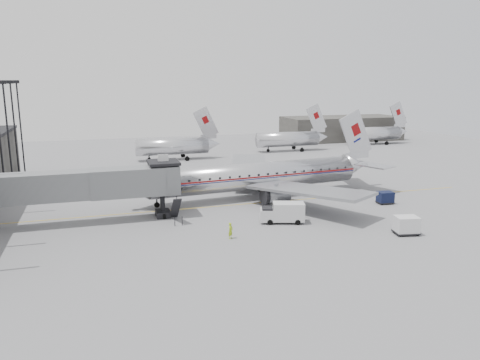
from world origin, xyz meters
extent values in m
plane|color=slate|center=(0.00, 0.00, 0.00)|extent=(160.00, 160.00, 0.00)
cube|color=#363431|center=(45.00, 60.00, 3.00)|extent=(30.00, 12.00, 6.00)
cube|color=gold|center=(3.00, 6.00, 0.01)|extent=(60.00, 0.15, 0.01)
cube|color=#5A5C5E|center=(-22.00, 3.60, 4.30)|extent=(12.00, 2.80, 3.00)
cube|color=#5A5C5E|center=(-13.00, 3.60, 4.30)|extent=(8.00, 3.00, 3.10)
cube|color=#5A5C5E|center=(-9.00, 4.00, 4.30)|extent=(3.20, 3.60, 3.20)
cube|color=black|center=(-9.00, 4.00, 6.20)|extent=(3.40, 3.80, 0.30)
cube|color=white|center=(-9.00, 4.00, 6.70)|extent=(1.20, 0.15, 0.80)
cylinder|color=black|center=(-9.30, 3.60, 1.40)|extent=(0.56, 0.56, 2.80)
cube|color=black|center=(-9.30, 3.60, 0.35)|extent=(1.60, 2.20, 0.70)
cylinder|color=black|center=(-9.30, 2.60, 0.30)|extent=(0.30, 0.60, 0.60)
cylinder|color=black|center=(-9.30, 4.60, 0.30)|extent=(0.30, 0.60, 0.60)
cube|color=black|center=(-8.20, 1.30, 1.50)|extent=(0.90, 3.20, 2.90)
cylinder|color=black|center=(-27.50, 16.00, 7.50)|extent=(0.24, 0.24, 15.00)
cylinder|color=black|center=(-27.50, 22.00, 7.50)|extent=(0.24, 0.24, 15.00)
cube|color=black|center=(-27.50, 22.00, 15.00)|extent=(0.90, 0.25, 0.50)
cylinder|color=black|center=(-27.50, 28.00, 7.50)|extent=(0.24, 0.24, 15.00)
cube|color=black|center=(-27.50, 28.00, 15.00)|extent=(0.90, 0.25, 0.50)
cylinder|color=black|center=(-27.50, 34.00, 7.50)|extent=(0.24, 0.24, 15.00)
cube|color=black|center=(-27.50, 34.00, 15.00)|extent=(0.90, 0.25, 0.50)
cylinder|color=silver|center=(-2.00, 42.00, 2.60)|extent=(14.00, 3.20, 3.20)
cube|color=silver|center=(4.80, 42.00, 7.00)|extent=(5.17, 0.26, 6.52)
cylinder|color=black|center=(-6.50, 42.00, 0.50)|extent=(0.24, 0.24, 1.00)
cylinder|color=silver|center=(24.00, 46.00, 2.60)|extent=(14.00, 3.20, 3.20)
cube|color=silver|center=(30.80, 46.00, 7.00)|extent=(5.17, 0.26, 6.52)
cylinder|color=black|center=(19.50, 46.00, 0.50)|extent=(0.24, 0.24, 1.00)
cylinder|color=silver|center=(48.00, 50.00, 2.60)|extent=(14.00, 3.20, 3.20)
cube|color=silver|center=(54.80, 50.00, 7.00)|extent=(5.17, 0.26, 6.52)
cylinder|color=black|center=(43.50, 50.00, 0.50)|extent=(0.24, 0.24, 1.00)
cylinder|color=silver|center=(3.80, 9.00, 2.85)|extent=(28.74, 6.34, 3.52)
cone|color=silver|center=(-11.82, 7.44, 2.85)|extent=(3.19, 3.79, 3.52)
cone|color=silver|center=(19.69, 10.59, 3.23)|extent=(4.12, 3.71, 3.34)
cube|color=maroon|center=(3.80, 9.00, 3.09)|extent=(28.75, 6.39, 0.17)
cube|color=#0B1160|center=(3.80, 9.00, 2.87)|extent=(28.75, 6.39, 0.10)
cube|color=silver|center=(19.41, 10.56, 7.61)|extent=(5.84, 0.87, 7.31)
cube|color=gray|center=(5.78, 17.80, 2.57)|extent=(9.74, 16.09, 1.13)
cube|color=gray|center=(7.49, 0.77, 2.57)|extent=(12.08, 15.81, 1.13)
cylinder|color=gray|center=(3.78, 13.97, 1.38)|extent=(3.42, 2.31, 2.00)
cylinder|color=gray|center=(4.76, 4.13, 1.38)|extent=(3.42, 2.31, 2.00)
cylinder|color=black|center=(-9.45, 7.67, 0.62)|extent=(0.19, 0.19, 1.24)
cylinder|color=black|center=(5.44, 11.65, 0.67)|extent=(0.25, 0.25, 1.33)
cylinder|color=black|center=(5.44, 11.65, 0.43)|extent=(0.98, 0.43, 0.95)
cylinder|color=black|center=(5.93, 6.73, 0.67)|extent=(0.25, 0.25, 1.33)
cylinder|color=black|center=(5.93, 6.73, 0.43)|extent=(0.98, 0.43, 0.95)
cube|color=silver|center=(3.47, -2.85, 1.26)|extent=(3.77, 2.79, 1.96)
cube|color=silver|center=(1.25, -2.15, 0.89)|extent=(1.96, 2.14, 1.31)
cube|color=black|center=(1.25, -2.15, 1.45)|extent=(1.55, 1.85, 0.56)
cylinder|color=black|center=(1.26, -3.04, 0.30)|extent=(0.64, 0.40, 0.60)
cylinder|color=black|center=(1.77, -1.43, 0.30)|extent=(0.64, 0.40, 0.60)
cylinder|color=black|center=(4.11, -3.94, 0.30)|extent=(0.64, 0.40, 0.60)
cylinder|color=black|center=(4.62, -2.33, 0.30)|extent=(0.64, 0.40, 0.60)
cube|color=black|center=(18.28, 0.96, 0.88)|extent=(1.94, 1.51, 1.30)
cube|color=black|center=(18.28, 0.96, 0.19)|extent=(2.04, 1.60, 0.11)
cylinder|color=black|center=(17.50, 0.46, 0.14)|extent=(0.28, 0.13, 0.28)
cylinder|color=black|center=(18.98, 0.36, 0.14)|extent=(0.28, 0.13, 0.28)
cylinder|color=black|center=(17.57, 1.57, 0.14)|extent=(0.28, 0.13, 0.28)
cylinder|color=black|center=(19.05, 1.47, 0.14)|extent=(0.28, 0.13, 0.28)
cube|color=silver|center=(13.30, -10.00, 1.06)|extent=(2.52, 2.08, 1.57)
cube|color=black|center=(13.30, -10.00, 0.22)|extent=(2.66, 2.22, 0.13)
cylinder|color=black|center=(12.29, -10.48, 0.17)|extent=(0.36, 0.20, 0.34)
cylinder|color=black|center=(14.04, -10.83, 0.17)|extent=(0.36, 0.20, 0.34)
cylinder|color=black|center=(12.55, -9.17, 0.17)|extent=(0.36, 0.20, 0.34)
cylinder|color=black|center=(14.31, -9.52, 0.17)|extent=(0.36, 0.20, 0.34)
imported|color=#9CC316|center=(-4.02, -6.00, 0.81)|extent=(0.70, 0.68, 1.63)
camera|label=1|loc=(-16.11, -48.09, 15.29)|focal=35.00mm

